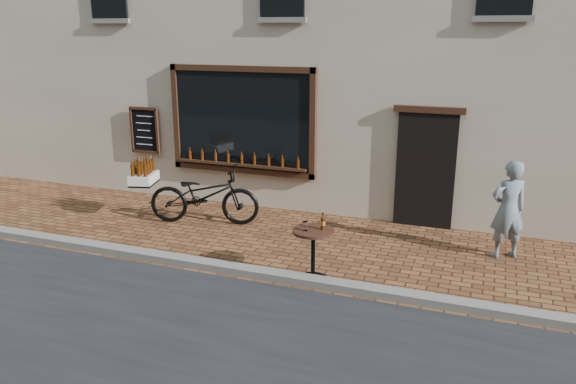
% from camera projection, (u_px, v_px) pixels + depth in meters
% --- Properties ---
extents(ground, '(90.00, 90.00, 0.00)m').
position_uv_depth(ground, '(262.00, 283.00, 8.45)').
color(ground, '#4F2D19').
rests_on(ground, ground).
extents(kerb, '(90.00, 0.25, 0.12)m').
position_uv_depth(kerb, '(267.00, 274.00, 8.62)').
color(kerb, slate).
rests_on(kerb, ground).
extents(cargo_bicycle, '(2.58, 1.29, 1.21)m').
position_uv_depth(cargo_bicycle, '(202.00, 195.00, 10.92)').
color(cargo_bicycle, black).
rests_on(cargo_bicycle, ground).
extents(bistro_table, '(0.63, 0.63, 1.09)m').
position_uv_depth(bistro_table, '(313.00, 244.00, 8.40)').
color(bistro_table, black).
rests_on(bistro_table, ground).
extents(pedestrian, '(0.72, 0.64, 1.66)m').
position_uv_depth(pedestrian, '(508.00, 210.00, 9.21)').
color(pedestrian, slate).
rests_on(pedestrian, ground).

